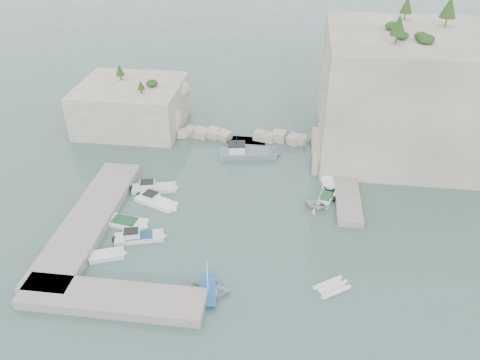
# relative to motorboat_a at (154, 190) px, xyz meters

# --- Properties ---
(ground) EXTENTS (400.00, 400.00, 0.00)m
(ground) POSITION_rel_motorboat_a_xyz_m (11.40, -6.83, 0.00)
(ground) COLOR #41625B
(ground) RESTS_ON ground
(cliff_east) EXTENTS (26.00, 22.00, 17.00)m
(cliff_east) POSITION_rel_motorboat_a_xyz_m (34.40, 16.17, 8.50)
(cliff_east) COLOR beige
(cliff_east) RESTS_ON ground
(cliff_terrace) EXTENTS (8.00, 10.00, 2.50)m
(cliff_terrace) POSITION_rel_motorboat_a_xyz_m (24.40, 11.17, 1.25)
(cliff_terrace) COLOR beige
(cliff_terrace) RESTS_ON ground
(outcrop_west) EXTENTS (16.00, 14.00, 7.00)m
(outcrop_west) POSITION_rel_motorboat_a_xyz_m (-8.60, 18.17, 3.50)
(outcrop_west) COLOR beige
(outcrop_west) RESTS_ON ground
(quay_west) EXTENTS (5.00, 24.00, 1.10)m
(quay_west) POSITION_rel_motorboat_a_xyz_m (-5.60, -7.83, 0.55)
(quay_west) COLOR #9E9689
(quay_west) RESTS_ON ground
(quay_south) EXTENTS (18.00, 4.00, 1.10)m
(quay_south) POSITION_rel_motorboat_a_xyz_m (1.40, -19.33, 0.55)
(quay_south) COLOR #9E9689
(quay_south) RESTS_ON ground
(ledge_east) EXTENTS (3.00, 16.00, 0.80)m
(ledge_east) POSITION_rel_motorboat_a_xyz_m (24.90, 3.17, 0.40)
(ledge_east) COLOR #9E9689
(ledge_east) RESTS_ON ground
(breakwater) EXTENTS (28.00, 3.00, 1.40)m
(breakwater) POSITION_rel_motorboat_a_xyz_m (10.40, 15.17, 0.70)
(breakwater) COLOR beige
(breakwater) RESTS_ON ground
(motorboat_a) EXTENTS (6.51, 3.24, 1.40)m
(motorboat_a) POSITION_rel_motorboat_a_xyz_m (0.00, 0.00, 0.00)
(motorboat_a) COLOR silver
(motorboat_a) RESTS_ON ground
(motorboat_b) EXTENTS (6.26, 4.04, 1.40)m
(motorboat_b) POSITION_rel_motorboat_a_xyz_m (1.10, -2.97, 0.00)
(motorboat_b) COLOR white
(motorboat_b) RESTS_ON ground
(motorboat_c) EXTENTS (5.95, 2.95, 0.70)m
(motorboat_c) POSITION_rel_motorboat_a_xyz_m (-1.42, -7.40, 0.00)
(motorboat_c) COLOR white
(motorboat_c) RESTS_ON ground
(motorboat_d) EXTENTS (6.21, 3.33, 1.40)m
(motorboat_d) POSITION_rel_motorboat_a_xyz_m (1.10, -9.89, 0.00)
(motorboat_d) COLOR silver
(motorboat_d) RESTS_ON ground
(motorboat_e) EXTENTS (4.32, 2.95, 0.70)m
(motorboat_e) POSITION_rel_motorboat_a_xyz_m (-1.48, -13.19, 0.00)
(motorboat_e) COLOR silver
(motorboat_e) RESTS_ON ground
(rowboat) EXTENTS (5.03, 3.99, 0.94)m
(rowboat) POSITION_rel_motorboat_a_xyz_m (10.31, -17.07, 0.00)
(rowboat) COLOR silver
(rowboat) RESTS_ON ground
(inflatable_dinghy) EXTENTS (4.09, 3.59, 0.44)m
(inflatable_dinghy) POSITION_rel_motorboat_a_xyz_m (22.35, -14.82, 0.00)
(inflatable_dinghy) COLOR silver
(inflatable_dinghy) RESTS_ON ground
(tender_east_a) EXTENTS (3.85, 3.57, 1.67)m
(tender_east_a) POSITION_rel_motorboat_a_xyz_m (20.86, -1.35, 0.00)
(tender_east_a) COLOR silver
(tender_east_a) RESTS_ON ground
(tender_east_b) EXTENTS (2.62, 4.69, 0.70)m
(tender_east_b) POSITION_rel_motorboat_a_xyz_m (22.18, 0.63, 0.00)
(tender_east_b) COLOR silver
(tender_east_b) RESTS_ON ground
(tender_east_c) EXTENTS (2.56, 5.60, 0.70)m
(tender_east_c) POSITION_rel_motorboat_a_xyz_m (22.79, 2.92, 0.00)
(tender_east_c) COLOR white
(tender_east_c) RESTS_ON ground
(tender_east_d) EXTENTS (4.23, 2.70, 1.53)m
(tender_east_d) POSITION_rel_motorboat_a_xyz_m (22.02, 8.13, 0.00)
(tender_east_d) COLOR silver
(tender_east_d) RESTS_ON ground
(work_boat) EXTENTS (9.38, 4.12, 2.20)m
(work_boat) POSITION_rel_motorboat_a_xyz_m (11.17, 10.31, 0.00)
(work_boat) COLOR slate
(work_boat) RESTS_ON ground
(rowboat_mast) EXTENTS (0.10, 0.10, 4.20)m
(rowboat_mast) POSITION_rel_motorboat_a_xyz_m (10.31, -17.07, 2.57)
(rowboat_mast) COLOR white
(rowboat_mast) RESTS_ON rowboat
(vegetation) EXTENTS (53.48, 13.88, 13.40)m
(vegetation) POSITION_rel_motorboat_a_xyz_m (29.23, 17.57, 17.93)
(vegetation) COLOR #1E4219
(vegetation) RESTS_ON ground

